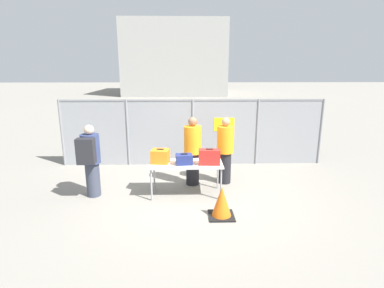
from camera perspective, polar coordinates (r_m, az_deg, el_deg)
name	(u,v)px	position (r m, az deg, el deg)	size (l,w,h in m)	color
ground_plane	(196,197)	(6.90, 0.71, -10.09)	(120.00, 120.00, 0.00)	gray
fence_section	(193,131)	(8.91, 0.18, 2.53)	(7.79, 0.07, 1.98)	gray
inspection_table	(186,166)	(6.81, -1.13, -4.16)	(1.65, 0.77, 0.75)	silver
suitcase_orange	(160,156)	(6.82, -6.04, -2.33)	(0.43, 0.39, 0.33)	orange
suitcase_navy	(184,159)	(6.70, -1.51, -2.91)	(0.39, 0.31, 0.25)	navy
suitcase_red	(209,157)	(6.67, 3.33, -2.49)	(0.48, 0.26, 0.37)	red
traveler_hooded	(90,158)	(6.99, -18.79, -2.61)	(0.41, 0.63, 1.65)	#383D4C
security_worker_near	(193,150)	(7.36, 0.12, -1.21)	(0.42, 0.42, 1.71)	black
security_worker_far	(225,150)	(7.51, 6.33, -1.09)	(0.42, 0.42, 1.68)	black
utility_trailer	(220,140)	(10.53, 5.42, 0.68)	(3.47, 2.03, 0.67)	#4C6B47
distant_hangar	(175,60)	(36.88, -3.18, 15.77)	(11.05, 11.32, 7.82)	#999993
traffic_cone	(222,203)	(5.97, 5.67, -11.08)	(0.50, 0.50, 0.62)	black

